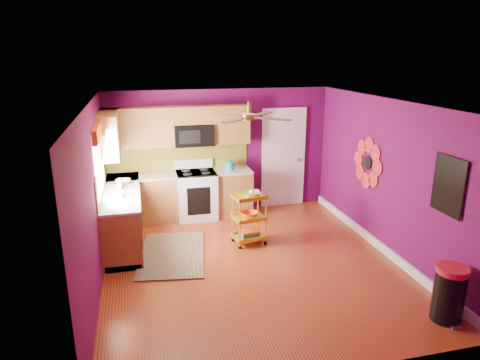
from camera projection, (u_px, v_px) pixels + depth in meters
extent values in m
plane|color=maroon|center=(252.00, 264.00, 6.72)|extent=(5.00, 5.00, 0.00)
cube|color=#590A4A|center=(220.00, 151.00, 8.68)|extent=(4.50, 0.04, 2.50)
cube|color=#590A4A|center=(322.00, 267.00, 4.03)|extent=(4.50, 0.04, 2.50)
cube|color=#590A4A|center=(94.00, 200.00, 5.85)|extent=(0.04, 5.00, 2.50)
cube|color=#590A4A|center=(387.00, 178.00, 6.87)|extent=(0.04, 5.00, 2.50)
cube|color=silver|center=(253.00, 103.00, 6.00)|extent=(4.50, 5.00, 0.04)
cube|color=white|center=(379.00, 245.00, 7.20)|extent=(0.05, 4.90, 0.14)
cube|color=brown|center=(123.00, 217.00, 7.40)|extent=(0.60, 2.30, 0.90)
cube|color=brown|center=(181.00, 197.00, 8.44)|extent=(2.80, 0.60, 0.90)
cube|color=beige|center=(121.00, 191.00, 7.27)|extent=(0.63, 2.30, 0.04)
cube|color=beige|center=(180.00, 174.00, 8.31)|extent=(2.80, 0.63, 0.04)
cube|color=black|center=(125.00, 238.00, 7.52)|extent=(0.54, 2.30, 0.10)
cube|color=black|center=(182.00, 215.00, 8.56)|extent=(2.80, 0.54, 0.10)
cube|color=white|center=(197.00, 195.00, 8.48)|extent=(0.76, 0.66, 0.92)
cube|color=black|center=(196.00, 173.00, 8.34)|extent=(0.76, 0.62, 0.03)
cube|color=white|center=(194.00, 164.00, 8.57)|extent=(0.76, 0.06, 0.18)
cube|color=black|center=(199.00, 201.00, 8.18)|extent=(0.45, 0.02, 0.55)
cube|color=brown|center=(138.00, 128.00, 8.00)|extent=(1.32, 0.33, 0.75)
cube|color=brown|center=(231.00, 124.00, 8.41)|extent=(0.72, 0.33, 0.75)
cube|color=brown|center=(193.00, 115.00, 8.18)|extent=(0.76, 0.33, 0.34)
cube|color=brown|center=(109.00, 134.00, 7.44)|extent=(0.33, 1.30, 0.75)
cube|color=black|center=(194.00, 135.00, 8.26)|extent=(0.76, 0.38, 0.40)
cube|color=brown|center=(178.00, 157.00, 8.50)|extent=(2.80, 0.01, 0.51)
cube|color=brown|center=(101.00, 177.00, 7.12)|extent=(0.01, 2.30, 0.51)
cube|color=white|center=(99.00, 160.00, 6.74)|extent=(0.03, 1.20, 1.00)
cube|color=#E04E13|center=(98.00, 131.00, 6.61)|extent=(0.08, 1.35, 0.22)
cube|color=white|center=(283.00, 159.00, 9.03)|extent=(0.85, 0.04, 2.05)
cube|color=white|center=(283.00, 159.00, 9.01)|extent=(0.95, 0.02, 2.15)
sphere|color=#BF8C3F|center=(298.00, 160.00, 9.06)|extent=(0.07, 0.07, 0.07)
cylinder|color=black|center=(367.00, 163.00, 7.39)|extent=(0.01, 0.24, 0.24)
cube|color=teal|center=(449.00, 186.00, 5.47)|extent=(0.03, 0.52, 0.72)
cube|color=black|center=(448.00, 186.00, 5.47)|extent=(0.01, 0.56, 0.76)
cylinder|color=#BF8C3F|center=(249.00, 107.00, 6.21)|extent=(0.06, 0.06, 0.16)
cylinder|color=#BF8C3F|center=(249.00, 117.00, 6.25)|extent=(0.20, 0.20, 0.08)
cube|color=#4C2D19|center=(262.00, 114.00, 6.56)|extent=(0.47, 0.47, 0.01)
cube|color=#4C2D19|center=(227.00, 115.00, 6.44)|extent=(0.47, 0.47, 0.01)
cube|color=#4C2D19|center=(236.00, 120.00, 5.93)|extent=(0.47, 0.47, 0.01)
cube|color=#4C2D19|center=(272.00, 119.00, 6.06)|extent=(0.47, 0.47, 0.01)
cube|color=black|center=(172.00, 254.00, 7.00)|extent=(1.26, 1.80, 0.02)
cylinder|color=gold|center=(240.00, 224.00, 7.08)|extent=(0.02, 0.02, 0.82)
cylinder|color=gold|center=(266.00, 220.00, 7.26)|extent=(0.02, 0.02, 0.82)
cylinder|color=gold|center=(233.00, 217.00, 7.38)|extent=(0.02, 0.02, 0.82)
cylinder|color=gold|center=(258.00, 214.00, 7.55)|extent=(0.02, 0.02, 0.82)
sphere|color=black|center=(240.00, 247.00, 7.21)|extent=(0.06, 0.06, 0.06)
sphere|color=black|center=(265.00, 243.00, 7.38)|extent=(0.06, 0.06, 0.06)
sphere|color=black|center=(233.00, 240.00, 7.50)|extent=(0.06, 0.06, 0.06)
sphere|color=black|center=(258.00, 236.00, 7.67)|extent=(0.06, 0.06, 0.06)
cube|color=gold|center=(249.00, 197.00, 7.20)|extent=(0.58, 0.46, 0.03)
cube|color=gold|center=(249.00, 218.00, 7.31)|extent=(0.58, 0.46, 0.03)
cube|color=gold|center=(249.00, 237.00, 7.41)|extent=(0.58, 0.46, 0.03)
imported|color=beige|center=(252.00, 194.00, 7.21)|extent=(0.33, 0.33, 0.07)
sphere|color=yellow|center=(252.00, 193.00, 7.20)|extent=(0.10, 0.10, 0.10)
imported|color=#E04E13|center=(249.00, 215.00, 7.29)|extent=(0.34, 0.34, 0.09)
cube|color=navy|center=(249.00, 235.00, 7.40)|extent=(0.34, 0.28, 0.04)
cube|color=#267233|center=(249.00, 233.00, 7.39)|extent=(0.34, 0.28, 0.03)
cube|color=#E04E13|center=(249.00, 231.00, 7.38)|extent=(0.34, 0.28, 0.03)
cylinder|color=black|center=(449.00, 296.00, 5.23)|extent=(0.41, 0.41, 0.64)
cylinder|color=red|center=(453.00, 270.00, 5.13)|extent=(0.37, 0.37, 0.07)
cube|color=beige|center=(456.00, 327.00, 5.14)|extent=(0.13, 0.08, 0.03)
cylinder|color=teal|center=(230.00, 166.00, 8.46)|extent=(0.18, 0.18, 0.16)
sphere|color=teal|center=(229.00, 161.00, 8.43)|extent=(0.06, 0.06, 0.06)
cube|color=beige|center=(232.00, 165.00, 8.53)|extent=(0.22, 0.15, 0.18)
imported|color=#EA3F72|center=(119.00, 184.00, 7.26)|extent=(0.09, 0.09, 0.19)
imported|color=white|center=(120.00, 183.00, 7.38)|extent=(0.13, 0.13, 0.17)
imported|color=white|center=(123.00, 182.00, 7.61)|extent=(0.27, 0.27, 0.07)
imported|color=white|center=(121.00, 194.00, 6.88)|extent=(0.12, 0.12, 0.10)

